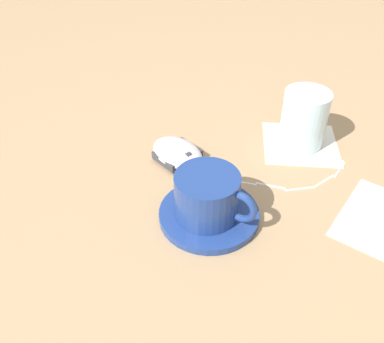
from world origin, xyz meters
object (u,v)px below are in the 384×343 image
object	(u,v)px
computer_mouse	(177,153)
drinking_glass	(304,118)
coffee_cup	(208,196)
saucer	(209,214)

from	to	relation	value
computer_mouse	drinking_glass	distance (m)	0.22
coffee_cup	computer_mouse	size ratio (longest dim) A/B	0.90
saucer	drinking_glass	size ratio (longest dim) A/B	1.47
saucer	computer_mouse	world-z (taller)	computer_mouse
coffee_cup	drinking_glass	size ratio (longest dim) A/B	1.09
saucer	computer_mouse	xyz separation A→B (m)	(0.14, 0.00, 0.01)
computer_mouse	coffee_cup	bearing A→B (deg)	-179.93
computer_mouse	drinking_glass	xyz separation A→B (m)	(-0.02, -0.22, 0.04)
saucer	drinking_glass	world-z (taller)	drinking_glass
saucer	coffee_cup	bearing A→B (deg)	123.46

